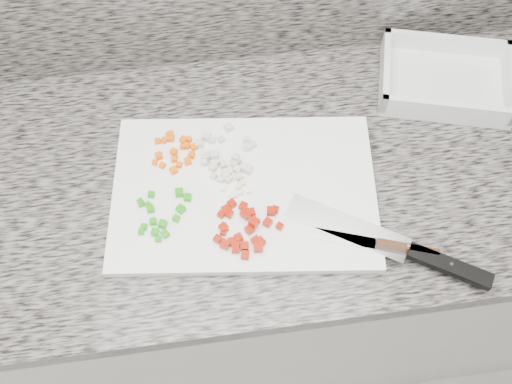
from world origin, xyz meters
The scene contains 11 objects.
cabinet centered at (0.00, 1.44, 0.43)m, with size 3.92×0.62×0.86m, color silver.
countertop centered at (0.00, 1.44, 0.88)m, with size 3.96×0.64×0.04m, color slate.
cutting_board centered at (0.03, 1.39, 0.91)m, with size 0.50×0.33×0.02m, color white.
carrot_pile centered at (-0.10, 1.49, 0.92)m, with size 0.09×0.10×0.02m.
onion_pile centered at (0.00, 1.46, 0.92)m, with size 0.12×0.14×0.03m.
green_pepper_pile centered at (-0.13, 1.35, 0.92)m, with size 0.10×0.11×0.01m.
red_pepper_pile centered at (0.02, 1.30, 0.93)m, with size 0.13×0.12×0.03m.
garlic_pile centered at (0.01, 1.39, 0.92)m, with size 0.06×0.05×0.01m.
chef_knife centered at (0.31, 1.21, 0.92)m, with size 0.34×0.24×0.02m.
paring_knife centered at (0.27, 1.23, 0.92)m, with size 0.22×0.09×0.02m.
tray centered at (0.48, 1.59, 0.92)m, with size 0.31×0.26×0.06m.
Camera 1 is at (-0.02, 0.86, 1.86)m, focal length 40.00 mm.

